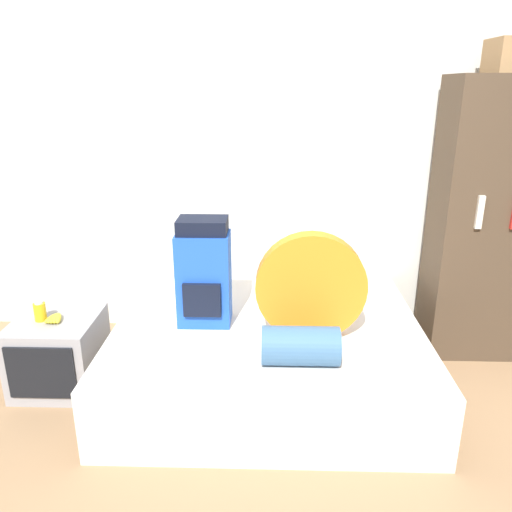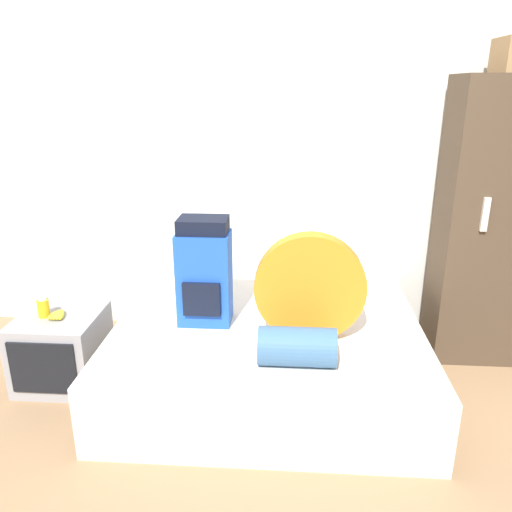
% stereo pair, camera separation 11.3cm
% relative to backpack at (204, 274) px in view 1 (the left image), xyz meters
% --- Properties ---
extents(ground_plane, '(16.00, 16.00, 0.00)m').
position_rel_backpack_xyz_m(ground_plane, '(0.45, -0.80, -0.75)').
color(ground_plane, '#997551').
extents(wall_back, '(8.00, 0.05, 2.60)m').
position_rel_backpack_xyz_m(wall_back, '(0.45, 0.83, 0.55)').
color(wall_back, silver).
rests_on(wall_back, ground_plane).
extents(bed, '(1.90, 1.56, 0.43)m').
position_rel_backpack_xyz_m(bed, '(0.39, -0.02, -0.54)').
color(bed, silver).
rests_on(bed, ground_plane).
extents(backpack, '(0.32, 0.26, 0.67)m').
position_rel_backpack_xyz_m(backpack, '(0.00, 0.00, 0.00)').
color(backpack, blue).
rests_on(backpack, bed).
extents(tent_bag, '(0.64, 0.11, 0.64)m').
position_rel_backpack_xyz_m(tent_bag, '(0.64, -0.18, -0.01)').
color(tent_bag, orange).
rests_on(tent_bag, bed).
extents(sleeping_roll, '(0.41, 0.21, 0.21)m').
position_rel_backpack_xyz_m(sleeping_roll, '(0.57, -0.48, -0.22)').
color(sleeping_roll, '#3D668E').
rests_on(sleeping_roll, bed).
extents(television, '(0.51, 0.53, 0.46)m').
position_rel_backpack_xyz_m(television, '(-0.93, -0.08, -0.52)').
color(television, '#939399').
rests_on(television, ground_plane).
extents(canister, '(0.07, 0.07, 0.13)m').
position_rel_backpack_xyz_m(canister, '(-1.01, -0.09, -0.23)').
color(canister, gold).
rests_on(canister, television).
extents(banana_bunch, '(0.11, 0.14, 0.04)m').
position_rel_backpack_xyz_m(banana_bunch, '(-0.92, -0.09, -0.27)').
color(banana_bunch, yellow).
rests_on(banana_bunch, television).
extents(bookshelf, '(0.84, 0.45, 1.91)m').
position_rel_backpack_xyz_m(bookshelf, '(1.95, 0.50, 0.20)').
color(bookshelf, '#473828').
rests_on(bookshelf, ground_plane).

